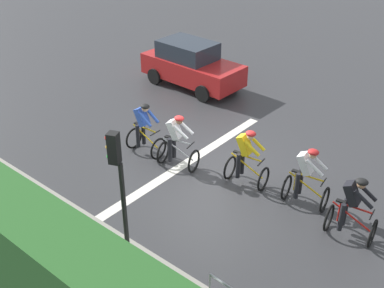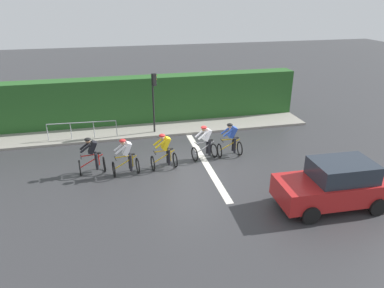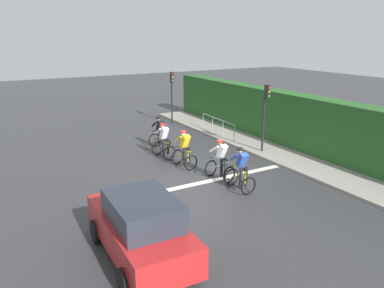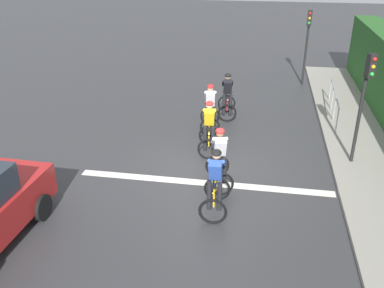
% 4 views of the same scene
% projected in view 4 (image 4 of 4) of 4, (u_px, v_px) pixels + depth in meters
% --- Properties ---
extents(ground_plane, '(80.00, 80.00, 0.00)m').
position_uv_depth(ground_plane, '(207.00, 171.00, 12.22)').
color(ground_plane, '#333335').
extents(sidewalk_kerb, '(2.80, 19.57, 0.12)m').
position_uv_depth(sidewalk_kerb, '(373.00, 152.00, 13.22)').
color(sidewalk_kerb, gray).
rests_on(sidewalk_kerb, ground).
extents(road_marking_stop_line, '(7.00, 0.30, 0.01)m').
position_uv_depth(road_marking_stop_line, '(204.00, 183.00, 11.62)').
color(road_marking_stop_line, silver).
rests_on(road_marking_stop_line, ground).
extents(cyclist_lead, '(0.80, 1.15, 1.66)m').
position_uv_depth(cyclist_lead, '(227.00, 97.00, 15.69)').
color(cyclist_lead, black).
rests_on(cyclist_lead, ground).
extents(cyclist_second, '(0.82, 1.16, 1.66)m').
position_uv_depth(cyclist_second, '(210.00, 109.00, 14.51)').
color(cyclist_second, black).
rests_on(cyclist_second, ground).
extents(cyclist_mid, '(0.80, 1.15, 1.66)m').
position_uv_depth(cyclist_mid, '(209.00, 129.00, 12.99)').
color(cyclist_mid, black).
rests_on(cyclist_mid, ground).
extents(cyclist_fourth, '(0.89, 1.20, 1.66)m').
position_uv_depth(cyclist_fourth, '(220.00, 160.00, 11.13)').
color(cyclist_fourth, black).
rests_on(cyclist_fourth, ground).
extents(cyclist_trailing, '(0.70, 1.09, 1.66)m').
position_uv_depth(cyclist_trailing, '(215.00, 184.00, 10.01)').
color(cyclist_trailing, black).
rests_on(cyclist_trailing, ground).
extents(traffic_light_near_crossing, '(0.26, 0.30, 3.34)m').
position_uv_depth(traffic_light_near_crossing, '(365.00, 94.00, 11.59)').
color(traffic_light_near_crossing, black).
rests_on(traffic_light_near_crossing, ground).
extents(traffic_light_far_junction, '(0.22, 0.31, 3.34)m').
position_uv_depth(traffic_light_far_junction, '(307.00, 36.00, 18.71)').
color(traffic_light_far_junction, black).
rests_on(traffic_light_far_junction, ground).
extents(pedestrian_railing_kerbside, '(0.25, 3.54, 1.03)m').
position_uv_depth(pedestrian_railing_kerbside, '(334.00, 98.00, 15.65)').
color(pedestrian_railing_kerbside, '#999EA3').
rests_on(pedestrian_railing_kerbside, ground).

